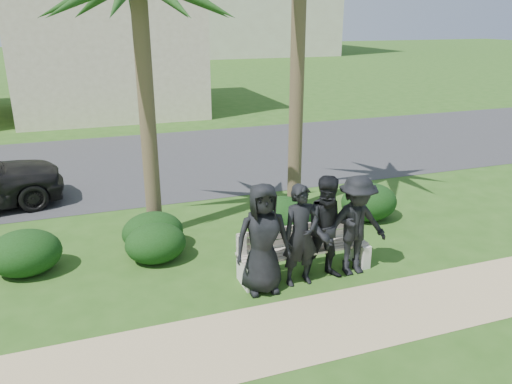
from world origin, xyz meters
TOP-DOWN VIEW (x-y plane):
  - ground at (0.00, 0.00)m, footprint 160.00×160.00m
  - footpath at (0.00, -1.80)m, footprint 30.00×1.60m
  - asphalt_street at (0.00, 8.00)m, footprint 160.00×8.00m
  - stucco_bldg_right at (-1.00, 18.00)m, footprint 8.40×8.40m
  - park_bench at (0.97, -0.23)m, footprint 2.41×0.61m
  - man_a at (0.06, -0.55)m, footprint 0.96×0.66m
  - man_b at (0.75, -0.54)m, footprint 0.66×0.44m
  - man_c at (1.28, -0.53)m, footprint 1.03×0.88m
  - man_d at (1.80, -0.53)m, footprint 1.18×0.69m
  - hedge_a at (-3.71, 1.42)m, footprint 1.26×1.04m
  - hedge_b at (-1.42, 1.64)m, footprint 1.19×0.98m
  - hedge_c at (-1.45, 1.13)m, footprint 1.14×0.94m
  - hedge_d at (1.24, 1.53)m, footprint 1.25×1.04m
  - hedge_e at (1.33, 1.49)m, footprint 1.22×1.01m
  - hedge_f at (3.41, 1.60)m, footprint 1.30×1.07m

SIDE VIEW (x-z plane):
  - ground at x=0.00m, z-range 0.00..0.00m
  - footpath at x=0.00m, z-range -0.01..0.01m
  - asphalt_street at x=0.00m, z-range -0.01..0.01m
  - hedge_c at x=-1.45m, z-range 0.00..0.74m
  - park_bench at x=0.97m, z-range -0.04..0.80m
  - hedge_b at x=-1.42m, z-range 0.00..0.78m
  - hedge_e at x=1.33m, z-range 0.00..0.80m
  - hedge_d at x=1.24m, z-range 0.00..0.82m
  - hedge_a at x=-3.71m, z-range 0.00..0.82m
  - hedge_f at x=3.41m, z-range 0.00..0.85m
  - man_b at x=0.75m, z-range 0.00..1.78m
  - man_d at x=1.80m, z-range 0.00..1.82m
  - man_c at x=1.28m, z-range 0.00..1.86m
  - man_a at x=0.06m, z-range 0.00..1.88m
  - stucco_bldg_right at x=-1.00m, z-range 0.01..7.31m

